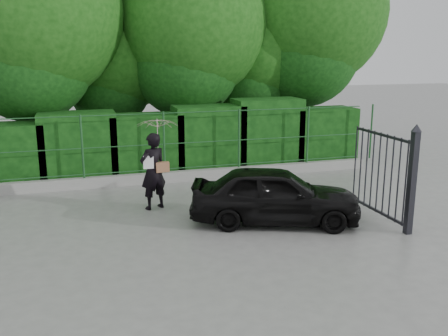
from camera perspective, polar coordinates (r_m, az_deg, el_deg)
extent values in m
plane|color=gray|center=(10.61, -4.54, -7.81)|extent=(80.00, 80.00, 0.00)
cube|color=#9E9E99|center=(14.80, -8.28, -1.17)|extent=(14.00, 0.25, 0.30)
cylinder|color=#1F4F25|center=(14.43, -15.90, 2.36)|extent=(0.06, 0.06, 1.80)
cylinder|color=#1F4F25|center=(14.63, -6.86, 2.93)|extent=(0.06, 0.06, 1.80)
cylinder|color=#1F4F25|center=(15.19, 1.72, 3.40)|extent=(0.06, 0.06, 1.80)
cylinder|color=#1F4F25|center=(16.06, 9.55, 3.76)|extent=(0.06, 0.06, 1.80)
cylinder|color=#1F4F25|center=(17.19, 16.47, 4.02)|extent=(0.06, 0.06, 1.80)
cylinder|color=#1F4F25|center=(14.74, -8.31, -0.23)|extent=(13.60, 0.03, 0.03)
cylinder|color=#1F4F25|center=(14.58, -8.41, 2.64)|extent=(13.60, 0.03, 0.03)
cylinder|color=#1F4F25|center=(14.44, -8.53, 6.15)|extent=(13.60, 0.03, 0.03)
cube|color=black|center=(15.59, -23.64, 1.38)|extent=(2.20, 1.20, 1.79)
cube|color=black|center=(15.44, -16.31, 2.36)|extent=(2.20, 1.20, 2.04)
cube|color=black|center=(15.59, -8.93, 2.59)|extent=(2.20, 1.20, 1.92)
cube|color=black|center=(15.96, -1.81, 3.36)|extent=(2.20, 1.20, 2.12)
cube|color=black|center=(16.56, 4.90, 3.97)|extent=(2.20, 1.20, 2.28)
cube|color=black|center=(17.42, 11.03, 3.63)|extent=(2.20, 1.20, 1.91)
cylinder|color=black|center=(16.99, -20.06, 7.23)|extent=(0.36, 0.36, 4.50)
sphere|color=#14470F|center=(16.95, -20.82, 16.33)|extent=(5.40, 5.40, 5.40)
cylinder|color=black|center=(18.38, -11.88, 6.20)|extent=(0.36, 0.36, 3.25)
sphere|color=#14470F|center=(18.25, -12.17, 12.28)|extent=(3.90, 3.90, 3.90)
cylinder|color=black|center=(17.74, -3.52, 7.83)|extent=(0.36, 0.36, 4.25)
sphere|color=#14470F|center=(17.68, -3.64, 16.08)|extent=(5.10, 5.10, 5.10)
cylinder|color=black|center=(19.16, 3.36, 7.11)|extent=(0.36, 0.36, 3.50)
sphere|color=#14470F|center=(19.05, 3.44, 13.40)|extent=(4.20, 4.20, 4.20)
cylinder|color=black|center=(19.52, 9.38, 8.92)|extent=(0.36, 0.36, 4.75)
sphere|color=#14470F|center=(19.51, 9.71, 17.28)|extent=(5.70, 5.70, 5.70)
cube|color=#222227|center=(11.12, 20.65, -1.70)|extent=(0.14, 0.14, 2.20)
cone|color=#222227|center=(10.89, 21.16, 4.31)|extent=(0.22, 0.22, 0.16)
cube|color=#222227|center=(12.27, 17.06, -4.68)|extent=(0.05, 2.00, 0.06)
cube|color=#222227|center=(11.86, 17.65, 3.63)|extent=(0.05, 2.00, 0.06)
cylinder|color=#222227|center=(11.28, 20.02, -1.70)|extent=(0.04, 0.04, 1.90)
cylinder|color=#222227|center=(11.48, 19.29, -1.39)|extent=(0.04, 0.04, 1.90)
cylinder|color=#222227|center=(11.67, 18.57, -1.10)|extent=(0.04, 0.04, 1.90)
cylinder|color=#222227|center=(11.87, 17.89, -0.81)|extent=(0.04, 0.04, 1.90)
cylinder|color=#222227|center=(12.07, 17.22, -0.54)|extent=(0.04, 0.04, 1.90)
cylinder|color=#222227|center=(12.27, 16.58, -0.27)|extent=(0.04, 0.04, 1.90)
cylinder|color=#222227|center=(12.47, 15.95, -0.01)|extent=(0.04, 0.04, 1.90)
cylinder|color=#222227|center=(12.68, 15.35, 0.24)|extent=(0.04, 0.04, 1.90)
cylinder|color=#222227|center=(12.89, 14.77, 0.48)|extent=(0.04, 0.04, 1.90)
imported|color=black|center=(12.25, -8.11, -0.37)|extent=(0.81, 0.68, 1.89)
imported|color=#ECB0C2|center=(12.15, -7.58, 3.54)|extent=(1.00, 1.02, 0.92)
cube|color=#A16947|center=(12.18, -7.05, 0.11)|extent=(0.32, 0.15, 0.24)
cube|color=white|center=(12.06, -8.63, 0.65)|extent=(0.25, 0.02, 0.32)
imported|color=black|center=(11.28, 5.86, -3.07)|extent=(4.08, 2.72, 1.29)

